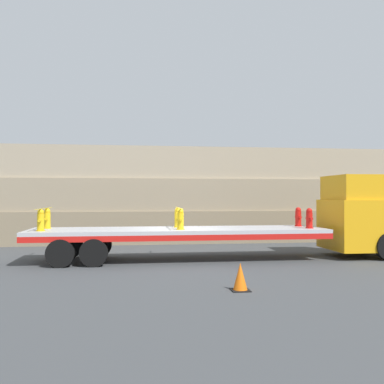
{
  "coord_description": "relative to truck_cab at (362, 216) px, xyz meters",
  "views": [
    {
      "loc": [
        -1.57,
        -15.77,
        2.37
      ],
      "look_at": [
        0.49,
        0.0,
        2.52
      ],
      "focal_mm": 40.0,
      "sensor_mm": 36.0,
      "label": 1
    }
  ],
  "objects": [
    {
      "name": "ground_plane",
      "position": [
        -7.23,
        0.0,
        -1.57
      ],
      "size": [
        120.0,
        120.0,
        0.0
      ],
      "primitive_type": "plane",
      "color": "#3F4244"
    },
    {
      "name": "rock_cliff",
      "position": [
        -7.23,
        6.68,
        0.86
      ],
      "size": [
        60.0,
        3.3,
        4.85
      ],
      "color": "#84755B",
      "rests_on": "ground_plane"
    },
    {
      "name": "truck_cab",
      "position": [
        0.0,
        0.0,
        0.0
      ],
      "size": [
        2.6,
        2.57,
        3.17
      ],
      "color": "orange",
      "rests_on": "ground_plane"
    },
    {
      "name": "flatbed_trailer",
      "position": [
        -7.97,
        0.0,
        -0.62
      ],
      "size": [
        10.86,
        2.58,
        1.17
      ],
      "color": "#B2B2B7",
      "rests_on": "ground_plane"
    },
    {
      "name": "fire_hydrant_yellow_near_0",
      "position": [
        -12.06,
        -0.55,
        -0.04
      ],
      "size": [
        0.29,
        0.49,
        0.76
      ],
      "color": "gold",
      "rests_on": "flatbed_trailer"
    },
    {
      "name": "fire_hydrant_yellow_far_0",
      "position": [
        -12.06,
        0.55,
        -0.04
      ],
      "size": [
        0.29,
        0.49,
        0.76
      ],
      "color": "gold",
      "rests_on": "flatbed_trailer"
    },
    {
      "name": "fire_hydrant_yellow_near_1",
      "position": [
        -7.23,
        -0.55,
        -0.04
      ],
      "size": [
        0.29,
        0.49,
        0.76
      ],
      "color": "gold",
      "rests_on": "flatbed_trailer"
    },
    {
      "name": "fire_hydrant_yellow_far_1",
      "position": [
        -7.23,
        0.55,
        -0.04
      ],
      "size": [
        0.29,
        0.49,
        0.76
      ],
      "color": "gold",
      "rests_on": "flatbed_trailer"
    },
    {
      "name": "fire_hydrant_red_near_2",
      "position": [
        -2.4,
        -0.55,
        -0.04
      ],
      "size": [
        0.29,
        0.49,
        0.76
      ],
      "color": "red",
      "rests_on": "flatbed_trailer"
    },
    {
      "name": "fire_hydrant_red_far_2",
      "position": [
        -2.4,
        0.55,
        -0.04
      ],
      "size": [
        0.29,
        0.49,
        0.76
      ],
      "color": "red",
      "rests_on": "flatbed_trailer"
    },
    {
      "name": "cargo_strap_rear",
      "position": [
        -12.06,
        0.0,
        0.36
      ],
      "size": [
        0.05,
        2.68,
        0.01
      ],
      "color": "yellow",
      "rests_on": "fire_hydrant_yellow_near_0"
    },
    {
      "name": "cargo_strap_middle",
      "position": [
        -7.23,
        0.0,
        0.36
      ],
      "size": [
        0.05,
        2.68,
        0.01
      ],
      "color": "yellow",
      "rests_on": "fire_hydrant_yellow_near_1"
    },
    {
      "name": "traffic_cone",
      "position": [
        -6.21,
        -5.3,
        -1.23
      ],
      "size": [
        0.46,
        0.46,
        0.7
      ],
      "color": "black",
      "rests_on": "ground_plane"
    }
  ]
}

